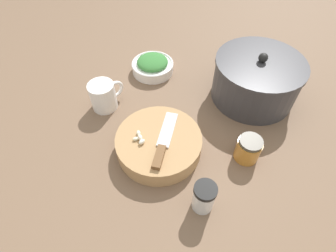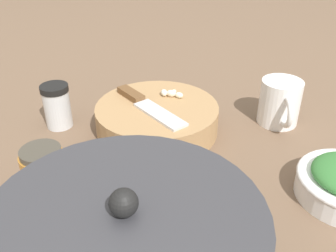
% 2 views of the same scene
% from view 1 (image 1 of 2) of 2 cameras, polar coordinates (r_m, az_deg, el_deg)
% --- Properties ---
extents(ground_plane, '(5.00, 5.00, 0.00)m').
position_cam_1_polar(ground_plane, '(0.77, 1.60, -3.55)').
color(ground_plane, brown).
extents(cutting_board, '(0.24, 0.24, 0.05)m').
position_cam_1_polar(cutting_board, '(0.73, -2.00, -3.87)').
color(cutting_board, tan).
rests_on(cutting_board, ground_plane).
extents(chef_knife, '(0.14, 0.16, 0.01)m').
position_cam_1_polar(chef_knife, '(0.69, -0.96, -3.53)').
color(chef_knife, brown).
rests_on(chef_knife, cutting_board).
extents(garlic_cloves, '(0.05, 0.03, 0.01)m').
position_cam_1_polar(garlic_cloves, '(0.70, -6.22, -2.60)').
color(garlic_cloves, '#F4E3C9').
rests_on(garlic_cloves, cutting_board).
extents(herb_bowl, '(0.15, 0.15, 0.06)m').
position_cam_1_polar(herb_bowl, '(0.98, -3.37, 13.03)').
color(herb_bowl, white).
rests_on(herb_bowl, ground_plane).
extents(spice_jar, '(0.05, 0.05, 0.09)m').
position_cam_1_polar(spice_jar, '(0.64, 7.80, -15.09)').
color(spice_jar, silver).
rests_on(spice_jar, ground_plane).
extents(coffee_mug, '(0.08, 0.12, 0.09)m').
position_cam_1_polar(coffee_mug, '(0.85, -13.80, 6.43)').
color(coffee_mug, white).
rests_on(coffee_mug, ground_plane).
extents(honey_jar, '(0.07, 0.07, 0.07)m').
position_cam_1_polar(honey_jar, '(0.74, 17.07, -4.80)').
color(honey_jar, '#BC7A2D').
rests_on(honey_jar, ground_plane).
extents(stock_pot, '(0.28, 0.28, 0.17)m').
position_cam_1_polar(stock_pot, '(0.89, 18.47, 9.63)').
color(stock_pot, '#38383D').
rests_on(stock_pot, ground_plane).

